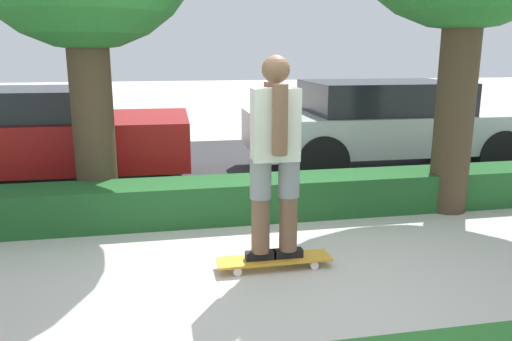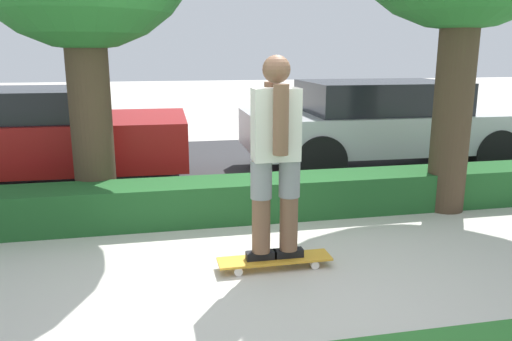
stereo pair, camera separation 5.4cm
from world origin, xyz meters
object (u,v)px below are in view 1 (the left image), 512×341
(parked_car_front, at_px, (19,135))
(parked_car_middle, at_px, (386,122))
(skateboard, at_px, (274,260))
(skater_person, at_px, (275,154))

(parked_car_front, distance_m, parked_car_middle, 5.41)
(skateboard, bearing_deg, parked_car_middle, 52.28)
(skater_person, bearing_deg, parked_car_middle, 52.28)
(skater_person, height_order, parked_car_middle, skater_person)
(skater_person, distance_m, parked_car_middle, 4.22)
(skater_person, height_order, parked_car_front, skater_person)
(parked_car_middle, bearing_deg, skater_person, -126.81)
(skateboard, distance_m, parked_car_middle, 4.27)
(skateboard, height_order, skater_person, skater_person)
(parked_car_front, bearing_deg, parked_car_middle, 1.18)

